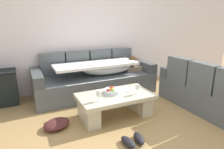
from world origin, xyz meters
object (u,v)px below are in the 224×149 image
at_px(couch_along_wall, 97,78).
at_px(open_magazine, 126,90).
at_px(couch_near_window, 214,92).
at_px(wine_glass_near_right, 137,87).
at_px(fruit_bowl, 112,91).
at_px(crumpled_garment, 57,124).
at_px(coffee_table, 115,102).
at_px(pair_of_shoes, 134,140).
at_px(wine_glass_near_left, 99,94).

height_order(couch_along_wall, open_magazine, couch_along_wall).
xyz_separation_m(couch_near_window, wine_glass_near_right, (-1.34, 0.39, 0.16)).
bearing_deg(couch_near_window, open_magazine, 66.50).
height_order(fruit_bowl, crumpled_garment, fruit_bowl).
distance_m(coffee_table, pair_of_shoes, 0.81).
bearing_deg(pair_of_shoes, fruit_bowl, 83.91).
bearing_deg(couch_along_wall, fruit_bowl, -98.00).
relative_size(fruit_bowl, wine_glass_near_left, 1.69).
bearing_deg(couch_along_wall, wine_glass_near_left, -110.19).
distance_m(couch_near_window, wine_glass_near_left, 2.05).
height_order(wine_glass_near_right, pair_of_shoes, wine_glass_near_right).
distance_m(wine_glass_near_left, wine_glass_near_right, 0.67).
relative_size(wine_glass_near_left, wine_glass_near_right, 1.00).
height_order(couch_along_wall, coffee_table, couch_along_wall).
bearing_deg(open_magazine, wine_glass_near_left, -146.73).
xyz_separation_m(couch_near_window, wine_glass_near_left, (-2.00, 0.40, 0.16)).
height_order(wine_glass_near_right, crumpled_garment, wine_glass_near_right).
bearing_deg(coffee_table, wine_glass_near_left, -158.45).
distance_m(couch_along_wall, pair_of_shoes, 1.92).
distance_m(fruit_bowl, wine_glass_near_left, 0.37).
bearing_deg(fruit_bowl, wine_glass_near_right, -28.87).
distance_m(coffee_table, wine_glass_near_left, 0.45).
distance_m(open_magazine, pair_of_shoes, 1.00).
relative_size(coffee_table, crumpled_garment, 3.00).
relative_size(wine_glass_near_right, crumpled_garment, 0.42).
distance_m(couch_along_wall, wine_glass_near_left, 1.33).
relative_size(fruit_bowl, open_magazine, 1.00).
bearing_deg(couch_near_window, crumpled_garment, 77.72).
height_order(couch_near_window, fruit_bowl, couch_near_window).
height_order(wine_glass_near_left, open_magazine, wine_glass_near_left).
height_order(couch_along_wall, fruit_bowl, couch_along_wall).
height_order(couch_near_window, coffee_table, couch_near_window).
bearing_deg(wine_glass_near_right, wine_glass_near_left, 179.82).
bearing_deg(fruit_bowl, couch_along_wall, 82.00).
xyz_separation_m(wine_glass_near_left, crumpled_garment, (-0.60, 0.17, -0.44)).
xyz_separation_m(couch_near_window, crumpled_garment, (-2.60, 0.57, -0.28)).
relative_size(wine_glass_near_right, open_magazine, 0.59).
relative_size(couch_along_wall, crumpled_garment, 6.22).
xyz_separation_m(couch_along_wall, fruit_bowl, (-0.15, -1.05, 0.09)).
bearing_deg(couch_along_wall, wine_glass_near_right, -80.41).
bearing_deg(crumpled_garment, fruit_bowl, 1.49).
relative_size(couch_along_wall, pair_of_shoes, 7.55).
height_order(wine_glass_near_left, pair_of_shoes, wine_glass_near_left).
height_order(couch_along_wall, wine_glass_near_left, couch_along_wall).
distance_m(coffee_table, fruit_bowl, 0.20).
relative_size(fruit_bowl, pair_of_shoes, 0.85).
xyz_separation_m(couch_along_wall, open_magazine, (0.13, -1.02, 0.06)).
bearing_deg(crumpled_garment, couch_along_wall, 45.31).
distance_m(couch_along_wall, open_magazine, 1.03).
bearing_deg(crumpled_garment, wine_glass_near_right, -7.77).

